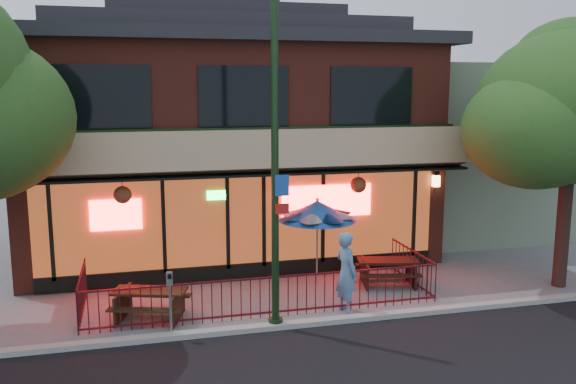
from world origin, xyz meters
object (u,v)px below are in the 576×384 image
object	(u,v)px
pedestrian	(346,272)
parking_meter_near	(170,293)
street_tree_right	(572,99)
picnic_table_left	(150,300)
picnic_table_right	(388,268)
street_light	(275,187)
patio_umbrella	(317,211)

from	to	relation	value
pedestrian	parking_meter_near	xyz separation A→B (m)	(-4.10, -0.50, 0.01)
street_tree_right	picnic_table_left	xyz separation A→B (m)	(-10.71, 0.18, -4.50)
picnic_table_right	parking_meter_near	xyz separation A→B (m)	(-5.87, -2.14, 0.52)
parking_meter_near	pedestrian	bearing A→B (deg)	6.93
street_light	parking_meter_near	world-z (taller)	street_light
picnic_table_right	patio_umbrella	world-z (taller)	patio_umbrella
picnic_table_left	pedestrian	bearing A→B (deg)	-8.43
street_light	parking_meter_near	distance (m)	3.15
pedestrian	patio_umbrella	bearing A→B (deg)	-12.57
street_light	pedestrian	size ratio (longest dim) A/B	3.62
picnic_table_right	pedestrian	size ratio (longest dim) A/B	0.96
street_light	picnic_table_left	size ratio (longest dim) A/B	3.60
patio_umbrella	parking_meter_near	bearing A→B (deg)	-146.39
picnic_table_left	picnic_table_right	size ratio (longest dim) A/B	1.05
picnic_table_left	patio_umbrella	size ratio (longest dim) A/B	0.83
street_light	patio_umbrella	size ratio (longest dim) A/B	2.97
picnic_table_left	patio_umbrella	bearing A→B (deg)	18.99
patio_umbrella	pedestrian	size ratio (longest dim) A/B	1.22
pedestrian	parking_meter_near	bearing A→B (deg)	83.15
street_tree_right	patio_umbrella	size ratio (longest dim) A/B	2.98
picnic_table_left	parking_meter_near	bearing A→B (deg)	-71.38
picnic_table_left	pedestrian	distance (m)	4.57
picnic_table_right	parking_meter_near	distance (m)	6.27
picnic_table_right	pedestrian	distance (m)	2.47
street_light	picnic_table_left	distance (m)	3.96
patio_umbrella	pedestrian	bearing A→B (deg)	-88.78
picnic_table_left	patio_umbrella	xyz separation A→B (m)	(4.44, 1.53, 1.55)
street_light	parking_meter_near	size ratio (longest dim) A/B	4.85
patio_umbrella	parking_meter_near	world-z (taller)	patio_umbrella
parking_meter_near	street_light	bearing A→B (deg)	-0.07
patio_umbrella	street_tree_right	bearing A→B (deg)	-15.24
street_light	picnic_table_right	distance (m)	4.98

